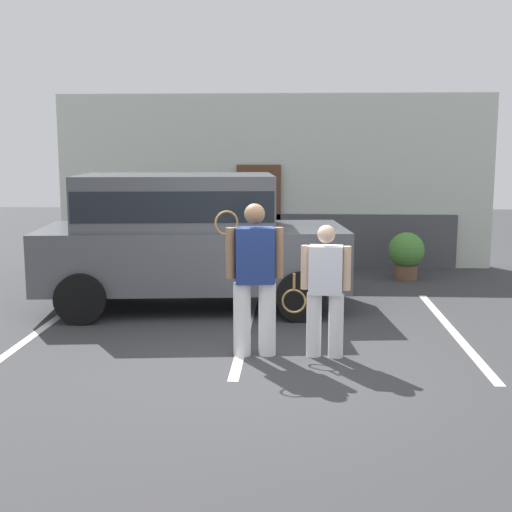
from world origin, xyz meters
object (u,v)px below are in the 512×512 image
at_px(tennis_player_man, 254,277).
at_px(potted_plant_by_porch, 406,253).
at_px(parked_suv, 187,234).
at_px(tennis_player_woman, 325,289).

distance_m(tennis_player_man, potted_plant_by_porch, 5.59).
relative_size(parked_suv, tennis_player_woman, 3.04).
bearing_deg(tennis_player_man, tennis_player_woman, 172.47).
relative_size(tennis_player_woman, potted_plant_by_porch, 1.78).
relative_size(tennis_player_man, potted_plant_by_porch, 2.06).
xyz_separation_m(parked_suv, tennis_player_man, (1.18, -2.43, -0.20)).
xyz_separation_m(parked_suv, tennis_player_woman, (2.01, -2.44, -0.33)).
height_order(tennis_player_man, potted_plant_by_porch, tennis_player_man).
xyz_separation_m(tennis_player_woman, potted_plant_by_porch, (1.75, 4.95, -0.32)).
relative_size(tennis_player_man, tennis_player_woman, 1.16).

